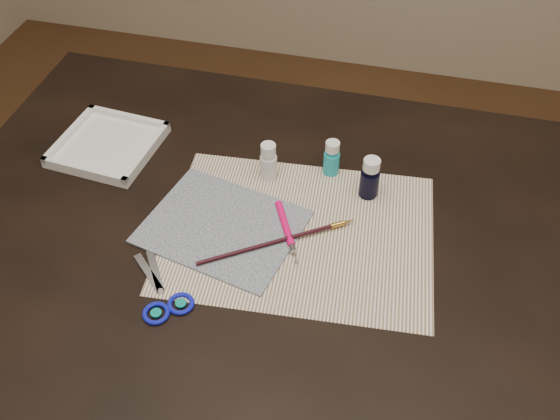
% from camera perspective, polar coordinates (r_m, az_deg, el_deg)
% --- Properties ---
extents(table, '(1.30, 0.90, 0.75)m').
position_cam_1_polar(table, '(1.42, 0.00, -12.02)').
color(table, black).
rests_on(table, ground).
extents(paper, '(0.50, 0.40, 0.00)m').
position_cam_1_polar(paper, '(1.12, 1.74, -2.09)').
color(paper, white).
rests_on(paper, table).
extents(canvas, '(0.31, 0.27, 0.00)m').
position_cam_1_polar(canvas, '(1.13, -5.29, -1.52)').
color(canvas, '#101F37').
rests_on(canvas, paper).
extents(paint_bottle_white, '(0.04, 0.04, 0.08)m').
position_cam_1_polar(paint_bottle_white, '(1.20, -1.06, 4.48)').
color(paint_bottle_white, silver).
rests_on(paint_bottle_white, table).
extents(paint_bottle_cyan, '(0.03, 0.03, 0.08)m').
position_cam_1_polar(paint_bottle_cyan, '(1.21, 4.75, 4.77)').
color(paint_bottle_cyan, '#1AA2AF').
rests_on(paint_bottle_cyan, table).
extents(paint_bottle_navy, '(0.05, 0.05, 0.09)m').
position_cam_1_polar(paint_bottle_navy, '(1.17, 8.22, 2.92)').
color(paint_bottle_navy, black).
rests_on(paint_bottle_navy, table).
extents(paintbrush, '(0.25, 0.18, 0.01)m').
position_cam_1_polar(paintbrush, '(1.09, -0.11, -2.83)').
color(paintbrush, black).
rests_on(paintbrush, canvas).
extents(craft_knife, '(0.08, 0.15, 0.01)m').
position_cam_1_polar(craft_knife, '(1.11, 0.74, -2.22)').
color(craft_knife, '#EF0963').
rests_on(craft_knife, paper).
extents(scissors, '(0.19, 0.18, 0.01)m').
position_cam_1_polar(scissors, '(1.06, -11.45, -6.82)').
color(scissors, silver).
rests_on(scissors, table).
extents(palette_tray, '(0.21, 0.21, 0.02)m').
position_cam_1_polar(palette_tray, '(1.33, -15.46, 5.81)').
color(palette_tray, white).
rests_on(palette_tray, table).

